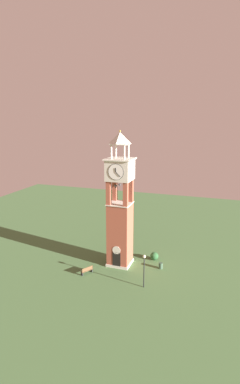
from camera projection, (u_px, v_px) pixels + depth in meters
The scene contains 6 objects.
ground at pixel (120, 263), 40.55m from camera, with size 80.00×80.00×0.00m, color #476B3D.
clock_tower at pixel (120, 212), 38.81m from camera, with size 3.40×3.40×17.72m.
park_bench at pixel (87, 270), 37.76m from camera, with size 1.19×1.60×0.95m.
lamp_post at pixel (144, 265), 34.21m from camera, with size 0.36×0.36×4.05m.
trash_bin at pixel (161, 266), 39.13m from camera, with size 0.52×0.52×0.80m, color #38513D.
shrub_near_entry at pixel (154, 256), 41.57m from camera, with size 1.13×1.13×1.07m, color #28562D.
Camera 1 is at (12.13, -35.05, 19.06)m, focal length 28.04 mm.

